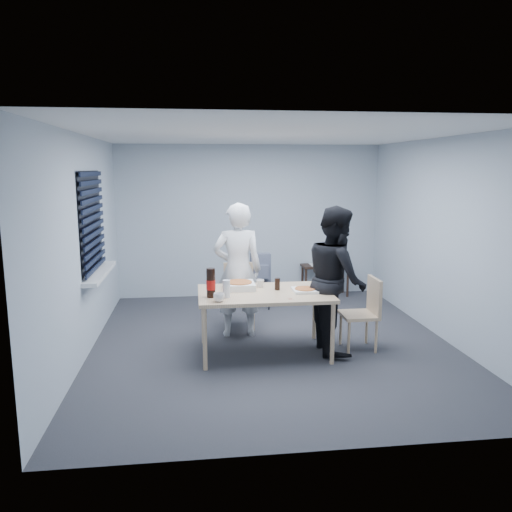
{
  "coord_description": "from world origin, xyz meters",
  "views": [
    {
      "loc": [
        -0.95,
        -6.02,
        2.21
      ],
      "look_at": [
        -0.19,
        0.1,
        1.12
      ],
      "focal_mm": 35.0,
      "sensor_mm": 36.0,
      "label": 1
    }
  ],
  "objects": [
    {
      "name": "stool",
      "position": [
        0.07,
        1.61,
        0.34
      ],
      "size": [
        0.32,
        0.32,
        0.45
      ],
      "color": "black",
      "rests_on": "ground"
    },
    {
      "name": "black_box",
      "position": [
        1.51,
        2.29,
        0.58
      ],
      "size": [
        0.17,
        0.15,
        0.06
      ],
      "primitive_type": "cube",
      "rotation": [
        0.0,
        0.0,
        0.43
      ],
      "color": "black",
      "rests_on": "side_table"
    },
    {
      "name": "person_white",
      "position": [
        -0.4,
        0.37,
        0.89
      ],
      "size": [
        0.65,
        0.42,
        1.77
      ],
      "primitive_type": "imported",
      "rotation": [
        0.0,
        0.0,
        3.14
      ],
      "color": "white",
      "rests_on": "ground"
    },
    {
      "name": "mug_b",
      "position": [
        -0.16,
        -0.09,
        0.81
      ],
      "size": [
        0.1,
        0.1,
        0.09
      ],
      "primitive_type": "imported",
      "color": "white",
      "rests_on": "dining_table"
    },
    {
      "name": "plastic_cups",
      "position": [
        -0.61,
        -0.54,
        0.86
      ],
      "size": [
        0.1,
        0.1,
        0.2
      ],
      "primitive_type": "cylinder",
      "rotation": [
        0.0,
        0.0,
        0.29
      ],
      "color": "silver",
      "rests_on": "dining_table"
    },
    {
      "name": "backpack",
      "position": [
        0.07,
        1.6,
        0.66
      ],
      "size": [
        0.31,
        0.23,
        0.44
      ],
      "rotation": [
        0.0,
        0.0,
        -0.32
      ],
      "color": "slate",
      "rests_on": "stool"
    },
    {
      "name": "chair_far",
      "position": [
        -0.35,
        0.77,
        0.51
      ],
      "size": [
        0.42,
        0.42,
        0.89
      ],
      "color": "beige",
      "rests_on": "ground"
    },
    {
      "name": "mug_a",
      "position": [
        -0.7,
        -0.71,
        0.81
      ],
      "size": [
        0.17,
        0.17,
        0.1
      ],
      "primitive_type": "imported",
      "rotation": [
        0.0,
        0.0,
        0.52
      ],
      "color": "white",
      "rests_on": "dining_table"
    },
    {
      "name": "room",
      "position": [
        -2.2,
        0.4,
        1.44
      ],
      "size": [
        5.0,
        5.0,
        5.0
      ],
      "color": "#2F2F35",
      "rests_on": "ground"
    },
    {
      "name": "chair_right",
      "position": [
        1.11,
        -0.33,
        0.51
      ],
      "size": [
        0.42,
        0.42,
        0.89
      ],
      "color": "beige",
      "rests_on": "ground"
    },
    {
      "name": "rubber_band",
      "position": [
        0.1,
        -0.69,
        0.76
      ],
      "size": [
        0.05,
        0.05,
        0.0
      ],
      "primitive_type": "torus",
      "rotation": [
        0.0,
        0.0,
        -0.13
      ],
      "color": "red",
      "rests_on": "dining_table"
    },
    {
      "name": "dining_table",
      "position": [
        -0.14,
        -0.34,
        0.7
      ],
      "size": [
        1.56,
        0.99,
        0.76
      ],
      "color": "beige",
      "rests_on": "ground"
    },
    {
      "name": "pizza_box_b",
      "position": [
        0.34,
        -0.38,
        0.78
      ],
      "size": [
        0.29,
        0.29,
        0.04
      ],
      "rotation": [
        0.0,
        0.0,
        0.24
      ],
      "color": "white",
      "rests_on": "dining_table"
    },
    {
      "name": "soda_bottle",
      "position": [
        -0.78,
        -0.5,
        0.92
      ],
      "size": [
        0.11,
        0.11,
        0.33
      ],
      "rotation": [
        0.0,
        0.0,
        0.08
      ],
      "color": "black",
      "rests_on": "dining_table"
    },
    {
      "name": "papers",
      "position": [
        1.14,
        2.28,
        0.55
      ],
      "size": [
        0.29,
        0.35,
        0.01
      ],
      "primitive_type": "cube",
      "rotation": [
        0.0,
        0.0,
        -0.24
      ],
      "color": "white",
      "rests_on": "side_table"
    },
    {
      "name": "person_black",
      "position": [
        0.73,
        -0.32,
        0.89
      ],
      "size": [
        0.47,
        0.86,
        1.77
      ],
      "primitive_type": "imported",
      "rotation": [
        0.0,
        0.0,
        1.57
      ],
      "color": "black",
      "rests_on": "ground"
    },
    {
      "name": "side_table",
      "position": [
        1.29,
        2.28,
        0.46
      ],
      "size": [
        0.82,
        0.36,
        0.55
      ],
      "color": "#302015",
      "rests_on": "ground"
    },
    {
      "name": "pizza_box_a",
      "position": [
        -0.42,
        -0.14,
        0.8
      ],
      "size": [
        0.36,
        0.36,
        0.09
      ],
      "rotation": [
        0.0,
        0.0,
        0.0
      ],
      "color": "white",
      "rests_on": "dining_table"
    },
    {
      "name": "cola_glass",
      "position": [
        0.02,
        -0.26,
        0.83
      ],
      "size": [
        0.09,
        0.09,
        0.14
      ],
      "primitive_type": "cylinder",
      "rotation": [
        0.0,
        0.0,
        0.4
      ],
      "color": "black",
      "rests_on": "dining_table"
    }
  ]
}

